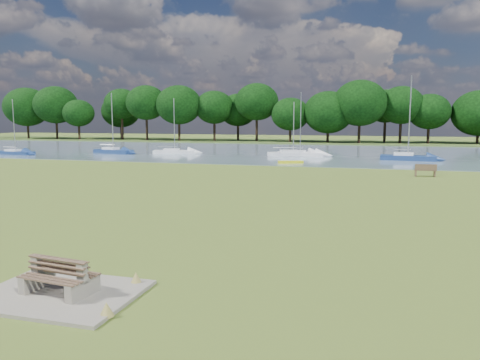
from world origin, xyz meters
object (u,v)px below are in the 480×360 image
(bench_pair, at_px, (59,277))
(sailboat_6, at_px, (174,151))
(sailboat_0, at_px, (300,153))
(sailboat_2, at_px, (113,150))
(riverbank_bench, at_px, (425,170))
(kayak, at_px, (291,162))
(sailboat_4, at_px, (15,151))
(sailboat_1, at_px, (407,156))
(sailboat_3, at_px, (293,153))

(bench_pair, distance_m, sailboat_6, 51.51)
(sailboat_6, bearing_deg, bench_pair, -81.58)
(sailboat_0, distance_m, sailboat_2, 25.37)
(bench_pair, xyz_separation_m, riverbank_bench, (12.27, 30.91, 0.01))
(kayak, relative_size, sailboat_0, 0.33)
(sailboat_4, bearing_deg, sailboat_2, 32.32)
(sailboat_2, bearing_deg, riverbank_bench, -10.22)
(bench_pair, xyz_separation_m, sailboat_1, (11.79, 46.14, 0.08))
(sailboat_4, bearing_deg, sailboat_1, 14.54)
(sailboat_1, bearing_deg, sailboat_0, 171.15)
(sailboat_0, xyz_separation_m, sailboat_1, (12.83, -2.92, 0.12))
(bench_pair, xyz_separation_m, sailboat_4, (-37.90, 41.14, -0.07))
(sailboat_3, bearing_deg, sailboat_1, -32.60)
(sailboat_0, xyz_separation_m, sailboat_6, (-17.02, -0.82, -0.01))
(sailboat_0, height_order, sailboat_4, sailboat_0)
(kayak, distance_m, sailboat_1, 14.20)
(sailboat_2, height_order, sailboat_3, sailboat_2)
(riverbank_bench, height_order, sailboat_6, sailboat_6)
(sailboat_0, relative_size, sailboat_6, 1.08)
(kayak, height_order, sailboat_1, sailboat_1)
(kayak, xyz_separation_m, sailboat_2, (-25.84, 7.32, 0.37))
(riverbank_bench, distance_m, sailboat_2, 41.45)
(kayak, relative_size, sailboat_3, 0.39)
(kayak, xyz_separation_m, sailboat_6, (-17.64, 9.35, 0.28))
(riverbank_bench, bearing_deg, sailboat_6, 146.05)
(riverbank_bench, distance_m, sailboat_0, 22.51)
(sailboat_0, distance_m, sailboat_3, 0.91)
(kayak, height_order, sailboat_4, sailboat_4)
(sailboat_1, xyz_separation_m, sailboat_4, (-49.69, -4.99, -0.15))
(riverbank_bench, relative_size, sailboat_0, 0.22)
(sailboat_0, xyz_separation_m, sailboat_4, (-36.86, -7.92, -0.02))
(bench_pair, bearing_deg, sailboat_1, 82.41)
(kayak, distance_m, sailboat_0, 10.19)
(sailboat_1, xyz_separation_m, sailboat_6, (-29.85, 2.10, -0.14))
(sailboat_1, relative_size, sailboat_2, 1.16)
(kayak, bearing_deg, sailboat_3, 76.53)
(bench_pair, relative_size, sailboat_2, 0.25)
(kayak, bearing_deg, sailboat_0, 71.65)
(sailboat_2, bearing_deg, sailboat_3, 17.21)
(kayak, bearing_deg, sailboat_2, 142.31)
(kayak, relative_size, sailboat_2, 0.33)
(riverbank_bench, xyz_separation_m, sailboat_0, (-13.31, 18.15, -0.06))
(sailboat_0, relative_size, sailboat_3, 1.17)
(riverbank_bench, xyz_separation_m, sailboat_1, (-0.48, 15.23, 0.06))
(riverbank_bench, distance_m, sailboat_6, 34.93)
(kayak, relative_size, sailboat_4, 0.37)
(kayak, distance_m, sailboat_2, 26.85)
(sailboat_1, distance_m, sailboat_6, 29.92)
(sailboat_2, bearing_deg, sailboat_6, 25.36)
(sailboat_4, bearing_deg, sailboat_6, 28.48)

